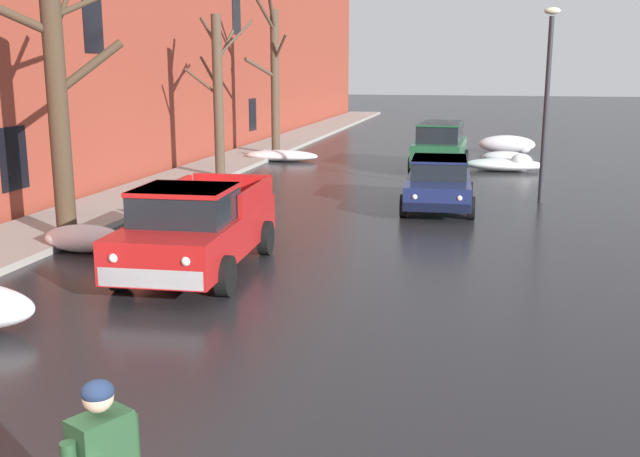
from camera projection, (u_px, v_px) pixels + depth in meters
name	position (u px, v px, depth m)	size (l,w,h in m)	color
left_sidewalk_slab	(165.00, 187.00, 23.98)	(2.54, 80.00, 0.16)	gray
brick_townhouse_facade	(104.00, 1.00, 23.12)	(0.63, 80.00, 11.79)	brown
snow_bank_along_left_kerb	(507.00, 164.00, 28.03)	(2.95, 1.28, 0.70)	white
snow_bank_mid_block_left	(281.00, 156.00, 31.05)	(3.10, 1.22, 0.47)	white
snow_bank_near_corner_right	(509.00, 145.00, 33.74)	(2.53, 0.97, 0.82)	white
snow_bank_along_right_kerb	(86.00, 239.00, 15.83)	(1.80, 0.92, 0.58)	white
snow_bank_far_right_pile	(505.00, 157.00, 30.23)	(1.83, 0.92, 0.50)	white
bare_tree_second_along_sidewalk	(56.00, 103.00, 15.90)	(2.84, 3.02, 5.69)	#423323
bare_tree_mid_block	(218.00, 92.00, 25.31)	(2.17, 1.76, 5.61)	#4C3D2D
bare_tree_far_down_block	(274.00, 76.00, 31.67)	(1.78, 1.94, 7.17)	#4C3D2D
pickup_truck_red_approaching_near_lane	(196.00, 228.00, 14.10)	(2.36, 5.04, 1.76)	red
sedan_darkblue_parked_kerbside_close	(439.00, 182.00, 20.51)	(2.08, 4.20, 1.42)	navy
suv_green_parked_kerbside_mid	(440.00, 145.00, 28.06)	(2.07, 4.42, 1.82)	#1E5633
street_lamp_post	(547.00, 95.00, 20.88)	(0.44, 0.24, 5.50)	#28282D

